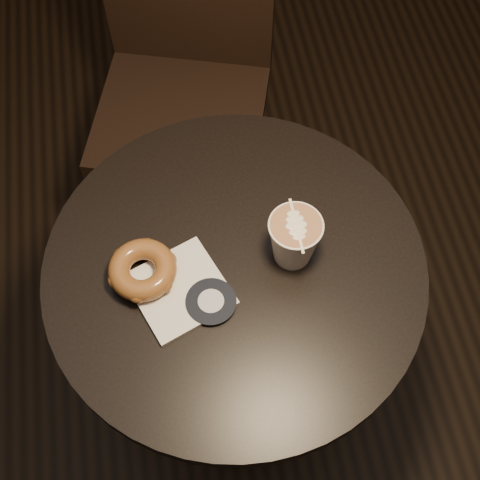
# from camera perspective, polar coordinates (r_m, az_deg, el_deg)

# --- Properties ---
(cafe_table) EXTENTS (0.70, 0.70, 0.75)m
(cafe_table) POSITION_cam_1_polar(r_m,az_deg,el_deg) (1.39, -0.40, -5.87)
(cafe_table) COLOR black
(cafe_table) RESTS_ON ground
(chair) EXTENTS (0.53, 0.53, 1.07)m
(chair) POSITION_cam_1_polar(r_m,az_deg,el_deg) (1.74, -4.78, 15.60)
(chair) COLOR black
(chair) RESTS_ON ground
(pastry_bag) EXTENTS (0.20, 0.20, 0.01)m
(pastry_bag) POSITION_cam_1_polar(r_m,az_deg,el_deg) (1.19, -5.16, -4.24)
(pastry_bag) COLOR silver
(pastry_bag) RESTS_ON cafe_table
(doughnut) EXTENTS (0.12, 0.12, 0.04)m
(doughnut) POSITION_cam_1_polar(r_m,az_deg,el_deg) (1.19, -8.33, -2.52)
(doughnut) COLOR brown
(doughnut) RESTS_ON pastry_bag
(latte_cup) EXTENTS (0.10, 0.10, 0.11)m
(latte_cup) POSITION_cam_1_polar(r_m,az_deg,el_deg) (1.18, 4.62, -0.01)
(latte_cup) COLOR white
(latte_cup) RESTS_ON cafe_table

